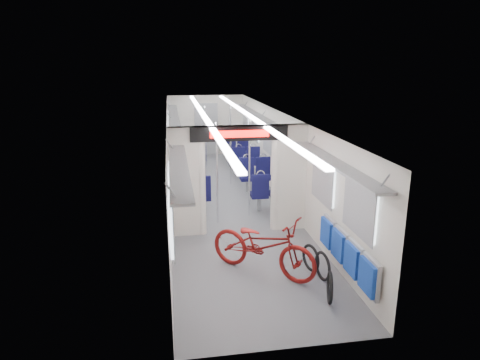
{
  "coord_description": "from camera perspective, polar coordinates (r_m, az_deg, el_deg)",
  "views": [
    {
      "loc": [
        -1.37,
        -10.54,
        3.58
      ],
      "look_at": [
        0.06,
        -1.77,
        1.08
      ],
      "focal_mm": 32.0,
      "sensor_mm": 36.0,
      "label": 1
    }
  ],
  "objects": [
    {
      "name": "bike_hoop_a",
      "position": [
        6.83,
        11.87,
        -14.03
      ],
      "size": [
        0.18,
        0.5,
        0.51
      ],
      "primitive_type": "torus",
      "rotation": [
        1.57,
        0.0,
        1.31
      ],
      "color": "black",
      "rests_on": "ground"
    },
    {
      "name": "carriage",
      "position": [
        10.57,
        -1.67,
        4.34
      ],
      "size": [
        12.0,
        12.02,
        2.31
      ],
      "color": "#515456",
      "rests_on": "ground"
    },
    {
      "name": "bike_hoop_c",
      "position": [
        7.7,
        9.41,
        -10.37
      ],
      "size": [
        0.19,
        0.49,
        0.49
      ],
      "primitive_type": "torus",
      "rotation": [
        1.57,
        0.0,
        1.85
      ],
      "color": "black",
      "rests_on": "ground"
    },
    {
      "name": "bike_hoop_b",
      "position": [
        7.44,
        10.95,
        -11.37
      ],
      "size": [
        0.12,
        0.51,
        0.51
      ],
      "primitive_type": "torus",
      "rotation": [
        1.57,
        0.0,
        1.71
      ],
      "color": "black",
      "rests_on": "ground"
    },
    {
      "name": "stanchion_far_left",
      "position": [
        12.7,
        -4.57,
        4.6
      ],
      "size": [
        0.04,
        0.04,
        2.3
      ],
      "primitive_type": "cylinder",
      "color": "silver",
      "rests_on": "ground"
    },
    {
      "name": "seat_bay_far_left",
      "position": [
        13.99,
        -7.29,
        2.93
      ],
      "size": [
        0.88,
        1.92,
        1.05
      ],
      "color": "#0C0B33",
      "rests_on": "ground"
    },
    {
      "name": "stanchion_near_left",
      "position": [
        9.47,
        -3.08,
        0.81
      ],
      "size": [
        0.05,
        0.05,
        2.3
      ],
      "primitive_type": "cylinder",
      "color": "silver",
      "rests_on": "ground"
    },
    {
      "name": "seat_bay_far_right",
      "position": [
        14.42,
        0.12,
        3.48
      ],
      "size": [
        0.89,
        1.98,
        1.07
      ],
      "color": "#0C0B33",
      "rests_on": "ground"
    },
    {
      "name": "seat_bay_near_right",
      "position": [
        11.22,
        2.92,
        -0.12
      ],
      "size": [
        0.88,
        1.95,
        1.06
      ],
      "color": "#0C0B33",
      "rests_on": "ground"
    },
    {
      "name": "flip_bench",
      "position": [
        7.22,
        13.99,
        -9.34
      ],
      "size": [
        0.12,
        2.15,
        0.56
      ],
      "color": "gray",
      "rests_on": "carriage"
    },
    {
      "name": "seat_bay_near_left",
      "position": [
        11.04,
        -6.67,
        -0.45
      ],
      "size": [
        0.89,
        1.98,
        1.07
      ],
      "color": "#0C0B33",
      "rests_on": "ground"
    },
    {
      "name": "bicycle",
      "position": [
        7.42,
        3.08,
        -8.66
      ],
      "size": [
        1.97,
        1.82,
        1.05
      ],
      "primitive_type": "imported",
      "rotation": [
        0.0,
        0.0,
        0.87
      ],
      "color": "maroon",
      "rests_on": "ground"
    },
    {
      "name": "stanchion_near_right",
      "position": [
        9.91,
        1.25,
        1.49
      ],
      "size": [
        0.04,
        0.04,
        2.3
      ],
      "primitive_type": "cylinder",
      "color": "silver",
      "rests_on": "ground"
    },
    {
      "name": "stanchion_far_right",
      "position": [
        12.58,
        -1.28,
        4.54
      ],
      "size": [
        0.04,
        0.04,
        2.3
      ],
      "primitive_type": "cylinder",
      "color": "silver",
      "rests_on": "ground"
    }
  ]
}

